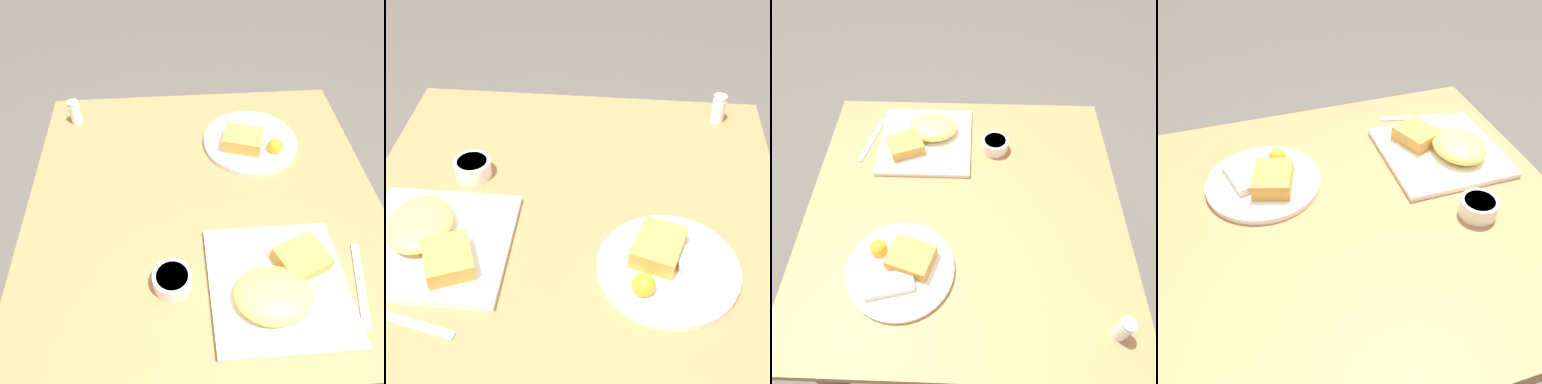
{
  "view_description": "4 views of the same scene",
  "coord_description": "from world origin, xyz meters",
  "views": [
    {
      "loc": [
        -0.07,
        -0.6,
        1.47
      ],
      "look_at": [
        -0.03,
        0.0,
        0.77
      ],
      "focal_mm": 35.0,
      "sensor_mm": 36.0,
      "label": 1
    },
    {
      "loc": [
        0.81,
        0.09,
        1.52
      ],
      "look_at": [
        0.01,
        0.02,
        0.8
      ],
      "focal_mm": 50.0,
      "sensor_mm": 36.0,
      "label": 2
    },
    {
      "loc": [
        -0.02,
        0.6,
        1.61
      ],
      "look_at": [
        0.0,
        -0.04,
        0.76
      ],
      "focal_mm": 35.0,
      "sensor_mm": 36.0,
      "label": 3
    },
    {
      "loc": [
        -0.67,
        0.25,
        1.44
      ],
      "look_at": [
        0.01,
        0.03,
        0.8
      ],
      "focal_mm": 42.0,
      "sensor_mm": 36.0,
      "label": 4
    }
  ],
  "objects": [
    {
      "name": "plate_oval_far",
      "position": [
        0.15,
        0.2,
        0.76
      ],
      "size": [
        0.27,
        0.27,
        0.05
      ],
      "color": "white",
      "rests_on": "dining_table"
    },
    {
      "name": "salt_shaker",
      "position": [
        -0.36,
        0.34,
        0.77
      ],
      "size": [
        0.03,
        0.03,
        0.07
      ],
      "color": "white",
      "rests_on": "dining_table"
    },
    {
      "name": "butter_knife",
      "position": [
        0.31,
        -0.26,
        0.74
      ],
      "size": [
        0.06,
        0.19,
        0.0
      ],
      "rotation": [
        0.0,
        0.0,
        1.34
      ],
      "color": "silver",
      "rests_on": "dining_table"
    },
    {
      "name": "dining_table",
      "position": [
        0.0,
        0.0,
        0.65
      ],
      "size": [
        0.88,
        0.9,
        0.74
      ],
      "color": "olive",
      "rests_on": "ground_plane"
    },
    {
      "name": "sauce_ramekin",
      "position": [
        -0.09,
        -0.23,
        0.76
      ],
      "size": [
        0.08,
        0.08,
        0.04
      ],
      "color": "white",
      "rests_on": "dining_table"
    },
    {
      "name": "ground_plane",
      "position": [
        0.0,
        0.0,
        0.0
      ],
      "size": [
        8.0,
        8.0,
        0.0
      ],
      "primitive_type": "plane",
      "color": "#4C4742"
    },
    {
      "name": "plate_square_near",
      "position": [
        0.13,
        -0.26,
        0.76
      ],
      "size": [
        0.29,
        0.29,
        0.06
      ],
      "color": "white",
      "rests_on": "dining_table"
    }
  ]
}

